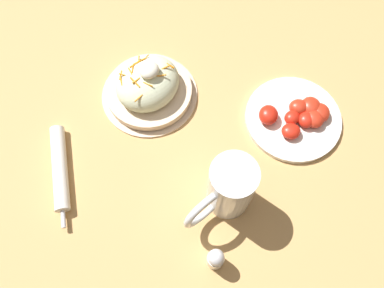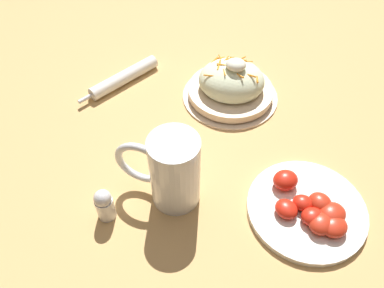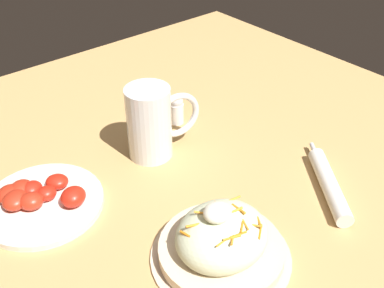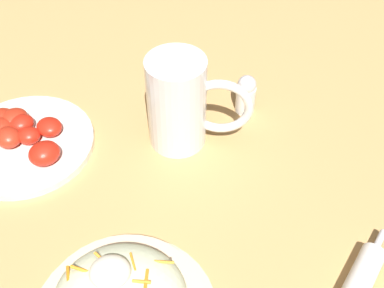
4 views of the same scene
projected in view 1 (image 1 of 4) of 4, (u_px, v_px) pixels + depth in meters
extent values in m
plane|color=tan|center=(175.00, 141.00, 0.86)|extent=(1.43, 1.43, 0.00)
cylinder|color=beige|center=(150.00, 94.00, 0.90)|extent=(0.23, 0.23, 0.01)
cylinder|color=beige|center=(149.00, 91.00, 0.89)|extent=(0.20, 0.20, 0.02)
ellipsoid|color=beige|center=(148.00, 83.00, 0.86)|extent=(0.15, 0.13, 0.08)
cylinder|color=orange|center=(130.00, 71.00, 0.83)|extent=(0.01, 0.02, 0.00)
cylinder|color=orange|center=(145.00, 59.00, 0.85)|extent=(0.03, 0.00, 0.00)
cylinder|color=orange|center=(136.00, 80.00, 0.82)|extent=(0.02, 0.01, 0.00)
cylinder|color=orange|center=(133.00, 69.00, 0.83)|extent=(0.02, 0.02, 0.00)
cylinder|color=orange|center=(164.00, 68.00, 0.84)|extent=(0.03, 0.01, 0.01)
cylinder|color=orange|center=(135.00, 64.00, 0.84)|extent=(0.03, 0.01, 0.00)
cylinder|color=orange|center=(160.00, 76.00, 0.82)|extent=(0.02, 0.02, 0.01)
cylinder|color=orange|center=(139.00, 61.00, 0.84)|extent=(0.03, 0.01, 0.01)
cylinder|color=orange|center=(135.00, 82.00, 0.82)|extent=(0.01, 0.03, 0.01)
cylinder|color=orange|center=(121.00, 81.00, 0.83)|extent=(0.02, 0.02, 0.01)
cylinder|color=orange|center=(140.00, 97.00, 0.81)|extent=(0.02, 0.01, 0.01)
cylinder|color=orange|center=(148.00, 84.00, 0.81)|extent=(0.01, 0.02, 0.00)
cylinder|color=orange|center=(139.00, 61.00, 0.84)|extent=(0.02, 0.02, 0.01)
cylinder|color=orange|center=(124.00, 75.00, 0.83)|extent=(0.01, 0.02, 0.01)
cylinder|color=orange|center=(170.00, 66.00, 0.85)|extent=(0.01, 0.02, 0.01)
cylinder|color=orange|center=(121.00, 75.00, 0.84)|extent=(0.02, 0.02, 0.01)
ellipsoid|color=white|center=(149.00, 70.00, 0.82)|extent=(0.04, 0.04, 0.02)
cylinder|color=white|center=(231.00, 187.00, 0.73)|extent=(0.09, 0.09, 0.15)
cylinder|color=orange|center=(230.00, 190.00, 0.75)|extent=(0.08, 0.08, 0.11)
cylinder|color=white|center=(233.00, 180.00, 0.70)|extent=(0.08, 0.08, 0.01)
torus|color=white|center=(205.00, 209.00, 0.72)|extent=(0.10, 0.03, 0.10)
cylinder|color=white|center=(60.00, 168.00, 0.81)|extent=(0.14, 0.17, 0.03)
cylinder|color=silver|center=(63.00, 219.00, 0.77)|extent=(0.03, 0.03, 0.01)
cylinder|color=white|center=(293.00, 118.00, 0.87)|extent=(0.22, 0.22, 0.01)
ellipsoid|color=red|center=(292.00, 118.00, 0.85)|extent=(0.04, 0.04, 0.02)
ellipsoid|color=red|center=(291.00, 131.00, 0.84)|extent=(0.06, 0.06, 0.02)
ellipsoid|color=red|center=(306.00, 120.00, 0.85)|extent=(0.05, 0.05, 0.03)
ellipsoid|color=red|center=(320.00, 113.00, 0.86)|extent=(0.06, 0.06, 0.03)
ellipsoid|color=red|center=(299.00, 107.00, 0.86)|extent=(0.06, 0.06, 0.03)
ellipsoid|color=red|center=(314.00, 118.00, 0.85)|extent=(0.06, 0.06, 0.03)
ellipsoid|color=red|center=(268.00, 115.00, 0.85)|extent=(0.06, 0.06, 0.03)
ellipsoid|color=red|center=(311.00, 107.00, 0.86)|extent=(0.07, 0.07, 0.03)
cylinder|color=white|center=(215.00, 260.00, 0.73)|extent=(0.03, 0.03, 0.05)
sphere|color=silver|center=(216.00, 257.00, 0.70)|extent=(0.03, 0.03, 0.03)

